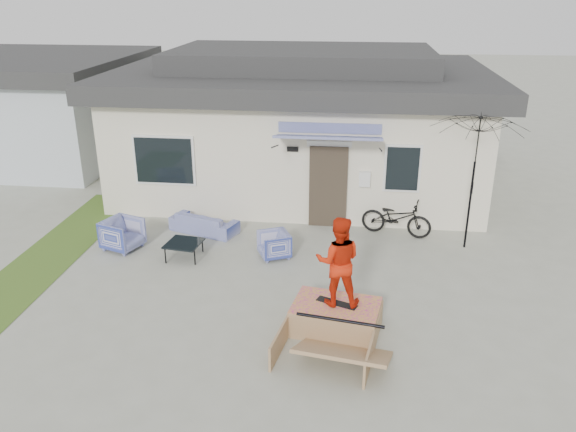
# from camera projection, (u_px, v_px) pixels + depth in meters

# --- Properties ---
(ground) EXTENTS (90.00, 90.00, 0.00)m
(ground) POSITION_uv_depth(u_px,v_px,m) (261.00, 315.00, 10.81)
(ground) COLOR gray
(ground) RESTS_ON ground
(grass_strip) EXTENTS (1.40, 8.00, 0.01)m
(grass_strip) POSITION_uv_depth(u_px,v_px,m) (52.00, 255.00, 13.21)
(grass_strip) COLOR #3B5C1F
(grass_strip) RESTS_ON ground
(house) EXTENTS (10.80, 8.49, 4.10)m
(house) POSITION_uv_depth(u_px,v_px,m) (302.00, 120.00, 17.44)
(house) COLOR beige
(house) RESTS_ON ground
(neighbor_house) EXTENTS (8.60, 7.60, 3.50)m
(neighbor_house) POSITION_uv_depth(u_px,v_px,m) (14.00, 105.00, 20.48)
(neighbor_house) COLOR silver
(neighbor_house) RESTS_ON ground
(loveseat) EXTENTS (1.78, 1.05, 0.67)m
(loveseat) POSITION_uv_depth(u_px,v_px,m) (204.00, 219.00, 14.32)
(loveseat) COLOR navy
(loveseat) RESTS_ON ground
(armchair_left) EXTENTS (0.96, 0.99, 0.81)m
(armchair_left) POSITION_uv_depth(u_px,v_px,m) (122.00, 233.00, 13.37)
(armchair_left) COLOR navy
(armchair_left) RESTS_ON ground
(armchair_right) EXTENTS (0.82, 0.84, 0.66)m
(armchair_right) POSITION_uv_depth(u_px,v_px,m) (274.00, 244.00, 12.99)
(armchair_right) COLOR navy
(armchair_right) RESTS_ON ground
(coffee_table) EXTENTS (0.84, 0.84, 0.37)m
(coffee_table) POSITION_uv_depth(u_px,v_px,m) (184.00, 250.00, 13.02)
(coffee_table) COLOR black
(coffee_table) RESTS_ON ground
(bicycle) EXTENTS (1.82, 1.02, 1.10)m
(bicycle) POSITION_uv_depth(u_px,v_px,m) (397.00, 214.00, 14.07)
(bicycle) COLOR black
(bicycle) RESTS_ON ground
(patio_umbrella) EXTENTS (2.59, 2.49, 2.20)m
(patio_umbrella) POSITION_uv_depth(u_px,v_px,m) (473.00, 177.00, 12.95)
(patio_umbrella) COLOR black
(patio_umbrella) RESTS_ON ground
(skate_ramp) EXTENTS (1.82, 2.24, 0.50)m
(skate_ramp) POSITION_uv_depth(u_px,v_px,m) (336.00, 317.00, 10.26)
(skate_ramp) COLOR #9B764E
(skate_ramp) RESTS_ON ground
(skateboard) EXTENTS (0.76, 0.45, 0.05)m
(skateboard) POSITION_uv_depth(u_px,v_px,m) (337.00, 302.00, 10.20)
(skateboard) COLOR black
(skateboard) RESTS_ON skate_ramp
(skater) EXTENTS (0.82, 0.64, 1.64)m
(skater) POSITION_uv_depth(u_px,v_px,m) (338.00, 260.00, 9.89)
(skater) COLOR red
(skater) RESTS_ON skateboard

